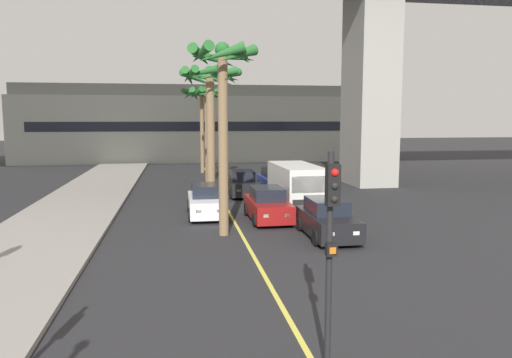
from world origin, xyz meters
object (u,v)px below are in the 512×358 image
at_px(traffic_light_median_near, 331,232).
at_px(palm_tree_farthest_median, 223,83).
at_px(palm_tree_near_median, 202,102).
at_px(car_queue_front, 275,181).
at_px(car_queue_fourth, 206,202).
at_px(palm_tree_mid_median, 210,94).
at_px(delivery_van, 296,185).
at_px(palm_tree_far_median, 208,107).
at_px(car_queue_third, 242,184).
at_px(car_queue_second, 327,220).
at_px(car_queue_fifth, 268,205).

xyz_separation_m(traffic_light_median_near, palm_tree_farthest_median, (-0.92, 11.25, 3.46)).
bearing_deg(palm_tree_near_median, car_queue_front, -71.17).
relative_size(car_queue_fourth, palm_tree_mid_median, 0.53).
xyz_separation_m(palm_tree_near_median, palm_tree_farthest_median, (-0.36, -23.46, -0.05)).
bearing_deg(car_queue_fourth, delivery_van, 12.72).
relative_size(delivery_van, palm_tree_far_median, 0.74).
distance_m(car_queue_third, palm_tree_farthest_median, 11.78).
distance_m(car_queue_second, palm_tree_near_median, 25.36).
xyz_separation_m(traffic_light_median_near, palm_tree_far_median, (-0.47, 28.07, 2.91)).
bearing_deg(car_queue_front, palm_tree_mid_median, -143.42).
distance_m(car_queue_front, car_queue_second, 12.49).
distance_m(car_queue_front, palm_tree_farthest_median, 13.46).
bearing_deg(delivery_van, car_queue_front, 88.82).
bearing_deg(delivery_van, car_queue_third, 113.52).
height_order(car_queue_second, traffic_light_median_near, traffic_light_median_near).
distance_m(car_queue_front, delivery_van, 6.32).
xyz_separation_m(car_queue_front, car_queue_fourth, (-4.92, -7.38, 0.00)).
distance_m(car_queue_fourth, palm_tree_mid_median, 6.84).
height_order(car_queue_third, car_queue_fourth, same).
distance_m(car_queue_third, car_queue_fifth, 7.59).
bearing_deg(car_queue_second, traffic_light_median_near, -107.25).
height_order(traffic_light_median_near, palm_tree_far_median, palm_tree_far_median).
distance_m(palm_tree_near_median, palm_tree_farthest_median, 23.46).
bearing_deg(car_queue_second, delivery_van, 87.94).
relative_size(car_queue_third, delivery_van, 0.78).
relative_size(car_queue_third, palm_tree_mid_median, 0.53).
relative_size(car_queue_front, palm_tree_far_median, 0.58).
bearing_deg(palm_tree_mid_median, delivery_van, -35.38).
bearing_deg(car_queue_front, delivery_van, -91.18).
relative_size(palm_tree_near_median, palm_tree_mid_median, 0.96).
bearing_deg(traffic_light_median_near, palm_tree_farthest_median, 94.66).
distance_m(car_queue_fourth, delivery_van, 4.94).
bearing_deg(palm_tree_far_median, car_queue_front, -53.21).
height_order(car_queue_fourth, palm_tree_far_median, palm_tree_far_median).
distance_m(traffic_light_median_near, palm_tree_farthest_median, 11.81).
distance_m(traffic_light_median_near, palm_tree_far_median, 28.22).
xyz_separation_m(car_queue_fifth, delivery_van, (2.00, 2.55, 0.57)).
bearing_deg(delivery_van, traffic_light_median_near, -101.69).
height_order(car_queue_front, delivery_van, delivery_van).
height_order(car_queue_fourth, car_queue_fifth, same).
xyz_separation_m(traffic_light_median_near, palm_tree_mid_median, (-0.87, 19.46, 3.45)).
bearing_deg(palm_tree_far_median, palm_tree_near_median, 90.77).
relative_size(car_queue_second, palm_tree_near_median, 0.55).
distance_m(delivery_van, palm_tree_far_median, 13.01).
bearing_deg(palm_tree_mid_median, car_queue_second, -66.33).
height_order(car_queue_third, delivery_van, delivery_van).
bearing_deg(car_queue_third, palm_tree_near_median, 97.59).
height_order(car_queue_fifth, delivery_van, delivery_van).
distance_m(car_queue_second, delivery_van, 6.23).
distance_m(delivery_van, palm_tree_near_median, 19.34).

